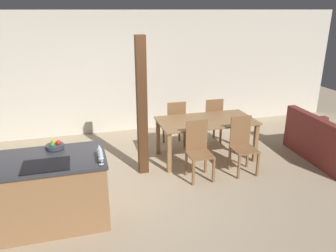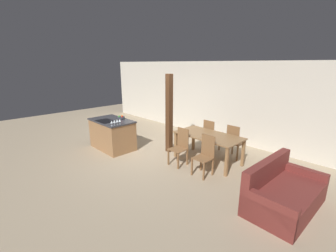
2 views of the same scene
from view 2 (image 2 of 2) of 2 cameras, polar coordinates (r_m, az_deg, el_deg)
ground_plane at (r=6.82m, az=-4.77°, el=-7.06°), size 16.00×16.00×0.00m
wall_back at (r=8.44m, az=9.86°, el=6.72°), size 11.20×0.08×2.70m
kitchen_island at (r=7.31m, az=-13.95°, el=-2.01°), size 1.45×0.89×0.94m
fruit_bowl at (r=7.25m, az=-11.84°, el=2.15°), size 0.24×0.24×0.11m
wine_glass_near at (r=6.43m, az=-14.13°, el=0.98°), size 0.07×0.07×0.15m
wine_glass_middle at (r=6.47m, az=-13.46°, el=1.12°), size 0.07×0.07×0.15m
wine_glass_far at (r=6.52m, az=-12.81°, el=1.26°), size 0.07×0.07×0.15m
wine_glass_end at (r=6.56m, az=-12.16°, el=1.40°), size 0.07×0.07×0.15m
dining_table at (r=6.18m, az=10.18°, el=-3.08°), size 1.80×0.93×0.77m
dining_chair_near_left at (r=5.97m, az=3.08°, el=-5.16°), size 0.40×0.40×0.98m
dining_chair_near_right at (r=5.50m, az=9.35°, el=-7.24°), size 0.40×0.40×0.98m
dining_chair_far_left at (r=6.99m, az=10.71°, el=-2.30°), size 0.40×0.40×0.98m
dining_chair_far_right at (r=6.59m, az=16.47°, el=-3.79°), size 0.40×0.40×0.98m
couch at (r=4.87m, az=27.18°, el=-15.02°), size 0.99×1.72×0.86m
timber_post at (r=6.65m, az=0.30°, el=3.02°), size 0.16×0.16×2.34m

